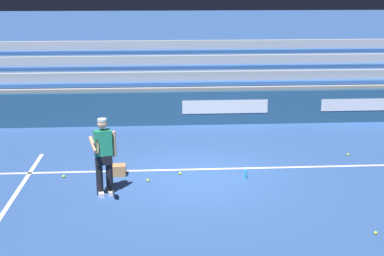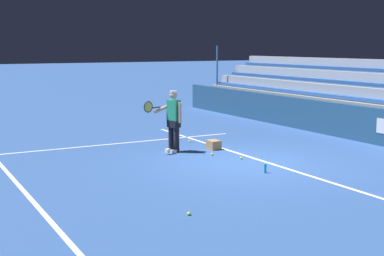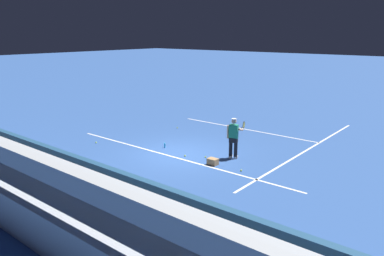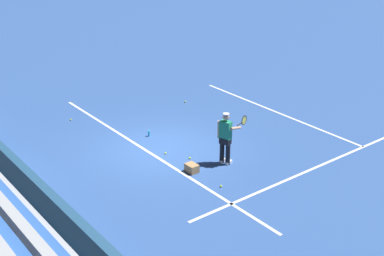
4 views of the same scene
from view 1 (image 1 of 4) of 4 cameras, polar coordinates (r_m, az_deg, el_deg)
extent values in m
plane|color=#2D5193|center=(12.92, 0.67, -5.18)|extent=(160.00, 160.00, 0.00)
cube|color=white|center=(13.38, 0.50, -4.42)|extent=(12.00, 0.10, 0.01)
cube|color=navy|center=(17.47, -0.57, 2.14)|extent=(23.05, 0.24, 1.10)
cube|color=silver|center=(17.44, 3.56, 2.28)|extent=(2.80, 0.01, 0.44)
cube|color=silver|center=(18.48, 16.89, 2.38)|extent=(2.20, 0.01, 0.40)
cube|color=#9EA3A8|center=(19.22, -0.87, 3.35)|extent=(21.90, 2.40, 1.10)
cube|color=#2D5BAD|center=(18.32, -0.75, 4.77)|extent=(21.46, 0.40, 0.12)
cube|color=#9EA3A8|center=(18.57, -0.80, 5.36)|extent=(21.90, 0.24, 0.45)
cube|color=#2D5BAD|center=(19.03, -0.89, 6.54)|extent=(21.46, 0.40, 0.12)
cube|color=#9EA3A8|center=(19.29, -0.93, 7.09)|extent=(21.90, 0.24, 0.45)
cube|color=#2D5BAD|center=(19.76, -1.01, 8.17)|extent=(21.46, 0.40, 0.12)
cube|color=#9EA3A8|center=(20.02, -1.05, 8.68)|extent=(21.90, 0.24, 0.45)
cylinder|color=black|center=(11.91, -8.81, -4.92)|extent=(0.15, 0.15, 0.88)
cylinder|color=black|center=(11.87, -9.85, -5.04)|extent=(0.15, 0.15, 0.88)
cube|color=white|center=(11.99, -8.67, -6.78)|extent=(0.19, 0.30, 0.09)
cube|color=white|center=(11.95, -9.70, -6.91)|extent=(0.19, 0.30, 0.09)
cube|color=black|center=(11.77, -9.40, -3.33)|extent=(0.39, 0.31, 0.20)
cube|color=#239366|center=(11.66, -9.48, -1.61)|extent=(0.41, 0.31, 0.58)
sphere|color=tan|center=(11.53, -9.56, 0.43)|extent=(0.21, 0.21, 0.21)
cylinder|color=white|center=(11.51, -9.58, 0.86)|extent=(0.20, 0.20, 0.05)
cylinder|color=tan|center=(11.72, -8.30, -1.67)|extent=(0.09, 0.09, 0.56)
cylinder|color=tan|center=(11.41, -10.49, -1.76)|extent=(0.26, 0.58, 0.24)
cylinder|color=black|center=(11.17, -10.27, -1.85)|extent=(0.12, 0.30, 0.03)
torus|color=black|center=(10.89, -9.99, -2.06)|extent=(0.12, 0.31, 0.31)
cylinder|color=#D6D14C|center=(10.89, -9.99, -2.06)|extent=(0.09, 0.26, 0.27)
cube|color=#A87F51|center=(13.08, -7.95, -4.47)|extent=(0.40, 0.30, 0.26)
sphere|color=#CCE533|center=(13.18, -13.53, -5.04)|extent=(0.07, 0.07, 0.07)
sphere|color=#CCE533|center=(12.61, -4.71, -5.59)|extent=(0.07, 0.07, 0.07)
sphere|color=#CCE533|center=(10.63, 19.00, -10.54)|extent=(0.07, 0.07, 0.07)
sphere|color=#CCE533|center=(15.02, 16.33, -2.73)|extent=(0.07, 0.07, 0.07)
sphere|color=#CCE533|center=(13.02, -1.26, -4.86)|extent=(0.07, 0.07, 0.07)
cylinder|color=#33B2E5|center=(12.80, 5.72, -4.93)|extent=(0.07, 0.07, 0.22)
camera|label=2|loc=(12.82, 64.65, -0.56)|focal=50.00mm
camera|label=3|loc=(25.56, -26.13, 15.19)|focal=35.00mm
camera|label=4|loc=(24.91, -36.58, 20.08)|focal=50.00mm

